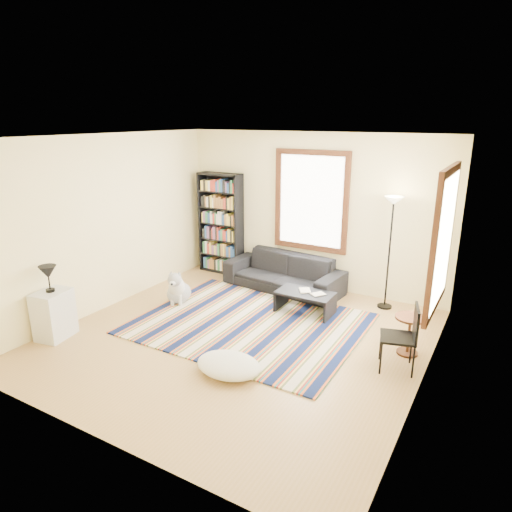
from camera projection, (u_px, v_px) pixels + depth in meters
The scene contains 21 objects.
floor at pixel (239, 341), 6.57m from camera, with size 5.00×5.00×0.10m, color #A87F4C.
ceiling at pixel (236, 133), 5.71m from camera, with size 5.00×5.00×0.10m, color white.
wall_back at pixel (312, 211), 8.25m from camera, with size 5.00×0.10×2.80m, color #FFEAAB.
wall_front at pixel (84, 312), 4.03m from camera, with size 5.00×0.10×2.80m, color #FFEAAB.
wall_left at pixel (104, 223), 7.36m from camera, with size 0.10×5.00×2.80m, color #FFEAAB.
wall_right at pixel (437, 276), 4.93m from camera, with size 0.10×5.00×2.80m, color #FFEAAB.
window_back at pixel (311, 201), 8.13m from camera, with size 1.20×0.06×1.60m, color white.
window_right at pixel (443, 240), 5.57m from camera, with size 0.06×1.20×1.60m, color white.
rug at pixel (249, 323), 6.99m from camera, with size 3.30×2.64×0.02m, color #0C163C.
sofa at pixel (284, 273), 8.31m from camera, with size 2.18×0.85×0.64m, color black.
bookshelf at pixel (221, 224), 9.07m from camera, with size 0.90×0.30×2.00m, color black.
coffee_table at pixel (305, 303), 7.33m from camera, with size 0.90×0.50×0.36m, color black.
book_a at pixel (300, 290), 7.32m from camera, with size 0.22×0.17×0.02m, color beige.
book_b at pixel (315, 293), 7.24m from camera, with size 0.16×0.21×0.02m, color beige.
floor_cushion at pixel (229, 365), 5.64m from camera, with size 0.84×0.63×0.21m, color silver.
floor_lamp at pixel (389, 254), 7.33m from camera, with size 0.30×0.30×1.86m, color black, non-canonical shape.
side_table at pixel (409, 335), 6.05m from camera, with size 0.40×0.40×0.54m, color #4C2913.
folding_chair at pixel (398, 337), 5.64m from camera, with size 0.42×0.40×0.86m, color black.
white_cabinet at pixel (54, 314), 6.49m from camera, with size 0.38×0.50×0.70m, color silver.
table_lamp at pixel (49, 279), 6.33m from camera, with size 0.24×0.24×0.38m, color black, non-canonical shape.
dog at pixel (179, 286), 7.71m from camera, with size 0.42×0.59×0.59m, color silver, non-canonical shape.
Camera 1 is at (3.17, -5.00, 3.06)m, focal length 32.00 mm.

